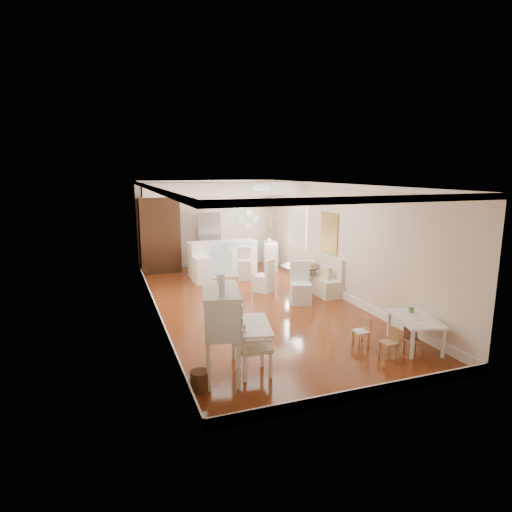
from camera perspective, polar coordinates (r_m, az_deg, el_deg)
room at (r=10.01m, az=-0.69°, el=4.87°), size 9.00×9.04×2.82m
secretary_bureau at (r=6.63m, az=-4.62°, el=-10.13°), size 1.28×1.30×1.37m
gustavian_armchair at (r=6.72m, az=-0.31°, el=-11.95°), size 0.54×0.54×0.91m
wicker_basket at (r=6.47m, az=-7.47°, el=-16.11°), size 0.36×0.36×0.28m
kids_table at (r=8.26m, az=20.40°, el=-9.50°), size 0.91×1.22×0.55m
kids_chair_a at (r=7.71m, az=17.25°, el=-10.90°), size 0.27×0.27×0.52m
kids_chair_b at (r=8.07m, az=13.84°, el=-9.66°), size 0.26×0.26×0.53m
kids_chair_c at (r=7.89m, az=20.19°, el=-10.54°), size 0.31×0.31×0.53m
banquette at (r=11.21m, az=8.50°, el=-2.30°), size 0.52×1.60×0.98m
dining_table at (r=11.23m, az=5.87°, el=-2.99°), size 1.04×1.04×0.68m
slip_chair_near at (r=10.17m, az=5.99°, el=-3.62°), size 0.59×0.61×0.99m
slip_chair_far at (r=11.11m, az=1.06°, el=-2.59°), size 0.59×0.60×0.87m
breakfast_counter at (r=12.88m, az=-4.46°, el=-0.31°), size 2.05×0.65×1.03m
bar_stool_left at (r=12.08m, az=-7.23°, el=-0.85°), size 0.50×0.50×1.15m
bar_stool_right at (r=12.29m, az=-1.57°, el=-1.09°), size 0.46×0.46×0.93m
pantry_cabinet at (r=13.50m, az=-12.72°, el=2.72°), size 1.20×0.60×2.30m
fridge at (r=13.86m, az=-4.85°, el=2.13°), size 0.75×0.65×1.80m
sideboard at (r=13.57m, az=1.93°, el=-0.00°), size 0.67×1.00×0.88m
pencil_cup at (r=8.42m, az=20.00°, el=-6.81°), size 0.13×0.13×0.08m
branch_vase at (r=13.51m, az=1.70°, el=2.20°), size 0.20×0.20×0.16m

